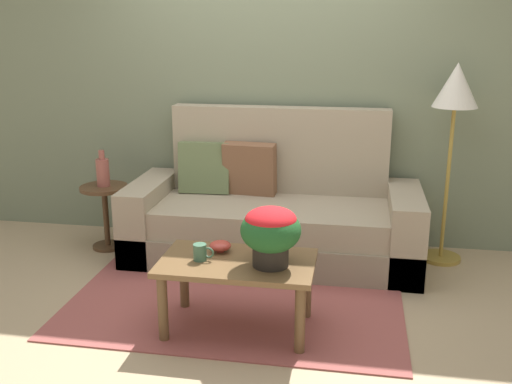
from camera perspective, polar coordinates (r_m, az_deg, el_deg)
ground_plane at (r=4.19m, az=-1.62°, el=-9.82°), size 14.00×14.00×0.00m
wall_back at (r=4.98m, az=1.10°, el=12.25°), size 6.40×0.12×2.99m
area_rug at (r=4.14m, az=-1.76°, el=-10.06°), size 2.24×1.61×0.01m
couch at (r=4.72m, az=1.59°, el=-2.33°), size 2.29×0.91×1.17m
coffee_table at (r=3.59m, az=-1.82°, el=-7.78°), size 0.93×0.56×0.46m
side_table at (r=5.03m, az=-14.42°, el=-1.26°), size 0.39×0.39×0.54m
floor_lamp at (r=4.67m, az=18.74°, el=8.36°), size 0.34×0.34×1.55m
potted_plant at (r=3.41m, az=1.44°, el=-3.76°), size 0.35×0.35×0.35m
coffee_mug at (r=3.55m, az=-5.40°, el=-5.83°), size 0.13×0.08×0.10m
snack_bowl at (r=3.68m, az=-3.48°, el=-5.24°), size 0.14×0.14×0.07m
table_vase at (r=4.96m, az=-14.64°, el=1.94°), size 0.11×0.11×0.30m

